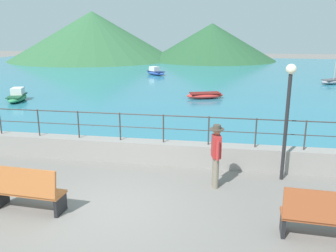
% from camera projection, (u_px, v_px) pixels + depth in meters
% --- Properties ---
extents(ground_plane, '(120.00, 120.00, 0.00)m').
position_uv_depth(ground_plane, '(110.00, 209.00, 8.50)').
color(ground_plane, slate).
extents(promenade_wall, '(20.00, 0.56, 0.70)m').
position_uv_depth(promenade_wall, '(142.00, 151.00, 11.45)').
color(promenade_wall, gray).
rests_on(promenade_wall, ground).
extents(railing, '(18.44, 0.04, 0.90)m').
position_uv_depth(railing, '(141.00, 123.00, 11.20)').
color(railing, '#383330').
rests_on(railing, promenade_wall).
extents(lake_water, '(64.00, 44.32, 0.06)m').
position_uv_depth(lake_water, '(201.00, 75.00, 33.05)').
color(lake_water, teal).
rests_on(lake_water, ground).
extents(hill_main, '(23.49, 23.49, 6.67)m').
position_uv_depth(hill_main, '(93.00, 36.00, 50.07)').
color(hill_main, '#33663D').
rests_on(hill_main, ground).
extents(hill_secondary, '(17.69, 17.69, 5.03)m').
position_uv_depth(hill_secondary, '(212.00, 42.00, 48.94)').
color(hill_secondary, '#285633').
rests_on(hill_secondary, ground).
extents(bench_main, '(1.73, 0.66, 1.13)m').
position_uv_depth(bench_main, '(26.00, 190.00, 8.23)').
color(bench_main, '#B76633').
rests_on(bench_main, ground).
extents(bench_far, '(1.73, 0.65, 1.13)m').
position_uv_depth(bench_far, '(326.00, 216.00, 7.06)').
color(bench_far, '#9E4C28').
rests_on(bench_far, ground).
extents(person_walking, '(0.38, 0.56, 1.75)m').
position_uv_depth(person_walking, '(216.00, 153.00, 9.44)').
color(person_walking, slate).
rests_on(person_walking, ground).
extents(lamp_post, '(0.28, 0.28, 3.28)m').
position_uv_depth(lamp_post, '(288.00, 104.00, 9.60)').
color(lamp_post, '#232326').
rests_on(lamp_post, ground).
extents(boat_0, '(2.39, 2.09, 1.78)m').
position_uv_depth(boat_0, '(333.00, 81.00, 27.71)').
color(boat_0, gray).
rests_on(boat_0, lake_water).
extents(boat_1, '(2.47, 1.62, 0.36)m').
position_uv_depth(boat_1, '(205.00, 95.00, 21.80)').
color(boat_1, red).
rests_on(boat_1, lake_water).
extents(boat_3, '(1.53, 2.46, 0.76)m').
position_uv_depth(boat_3, '(17.00, 96.00, 21.00)').
color(boat_3, '#338C59').
rests_on(boat_3, lake_water).
extents(boat_4, '(2.34, 2.16, 0.76)m').
position_uv_depth(boat_4, '(155.00, 72.00, 33.17)').
color(boat_4, '#2D4C9E').
rests_on(boat_4, lake_water).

